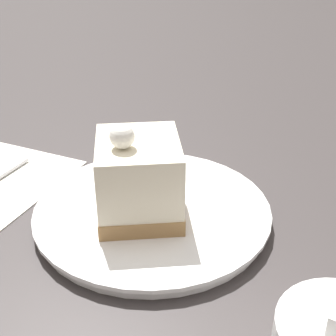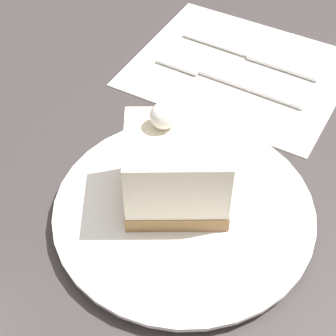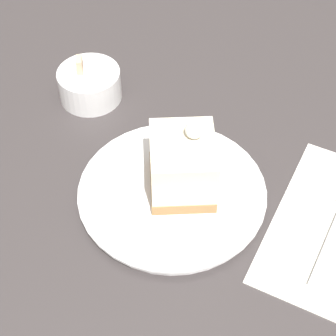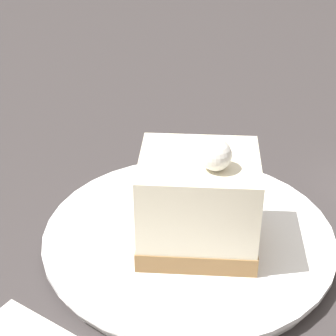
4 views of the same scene
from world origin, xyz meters
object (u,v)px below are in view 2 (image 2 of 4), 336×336
Objects in this scene: plate at (184,212)px; knife at (262,59)px; fork at (216,75)px; cake_slice at (176,168)px.

knife is (0.25, -0.03, -0.00)m from plate.
knife is (0.04, -0.05, 0.00)m from fork.
cake_slice reaches higher than knife.
fork is 0.06m from knife.
plate is 0.05m from cake_slice.
fork is at bearing 3.48° from plate.
plate reaches higher than knife.
plate is 2.20× the size of cake_slice.
cake_slice is 0.25m from knife.
knife is at bearing -25.71° from cake_slice.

